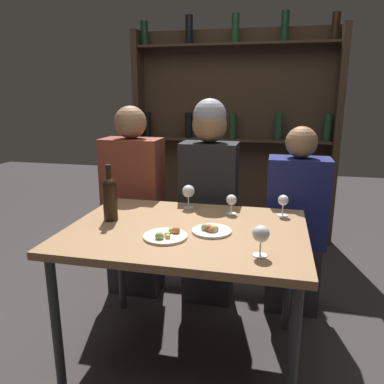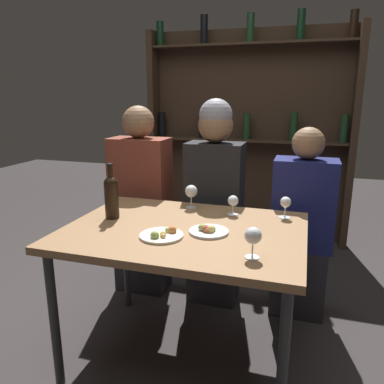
# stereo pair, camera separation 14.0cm
# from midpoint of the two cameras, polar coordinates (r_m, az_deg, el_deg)

# --- Properties ---
(ground_plane) EXTENTS (10.00, 10.00, 0.00)m
(ground_plane) POSITION_cam_midpoint_polar(r_m,az_deg,el_deg) (2.20, 0.92, -23.69)
(ground_plane) COLOR #332D2D
(dining_table) EXTENTS (1.16, 0.86, 0.73)m
(dining_table) POSITION_cam_midpoint_polar(r_m,az_deg,el_deg) (1.86, 1.01, -7.42)
(dining_table) COLOR olive
(dining_table) RESTS_ON ground_plane
(wine_rack_wall) EXTENTS (1.91, 0.21, 2.06)m
(wine_rack_wall) POSITION_cam_midpoint_polar(r_m,az_deg,el_deg) (3.62, 9.59, 9.36)
(wine_rack_wall) COLOR #38281C
(wine_rack_wall) RESTS_ON ground_plane
(wine_bottle) EXTENTS (0.07, 0.07, 0.29)m
(wine_bottle) POSITION_cam_midpoint_polar(r_m,az_deg,el_deg) (1.98, -10.22, -0.45)
(wine_bottle) COLOR black
(wine_bottle) RESTS_ON dining_table
(wine_glass_0) EXTENTS (0.07, 0.07, 0.13)m
(wine_glass_0) POSITION_cam_midpoint_polar(r_m,az_deg,el_deg) (2.13, 1.76, -0.00)
(wine_glass_0) COLOR silver
(wine_glass_0) RESTS_ON dining_table
(wine_glass_1) EXTENTS (0.06, 0.06, 0.12)m
(wine_glass_1) POSITION_cam_midpoint_polar(r_m,az_deg,el_deg) (2.04, 16.00, -1.69)
(wine_glass_1) COLOR silver
(wine_glass_1) RESTS_ON dining_table
(wine_glass_2) EXTENTS (0.06, 0.06, 0.11)m
(wine_glass_2) POSITION_cam_midpoint_polar(r_m,az_deg,el_deg) (2.03, 8.24, -1.50)
(wine_glass_2) COLOR silver
(wine_glass_2) RESTS_ON dining_table
(wine_glass_3) EXTENTS (0.07, 0.07, 0.13)m
(wine_glass_3) POSITION_cam_midpoint_polar(r_m,az_deg,el_deg) (1.52, 11.93, -6.70)
(wine_glass_3) COLOR silver
(wine_glass_3) RESTS_ON dining_table
(food_plate_0) EXTENTS (0.20, 0.20, 0.04)m
(food_plate_0) POSITION_cam_midpoint_polar(r_m,az_deg,el_deg) (1.72, -2.24, -6.56)
(food_plate_0) COLOR silver
(food_plate_0) RESTS_ON dining_table
(food_plate_1) EXTENTS (0.19, 0.19, 0.05)m
(food_plate_1) POSITION_cam_midpoint_polar(r_m,az_deg,el_deg) (1.78, 4.76, -5.91)
(food_plate_1) COLOR silver
(food_plate_1) RESTS_ON dining_table
(seated_person_left) EXTENTS (0.39, 0.22, 1.30)m
(seated_person_left) POSITION_cam_midpoint_polar(r_m,az_deg,el_deg) (2.60, -6.21, -2.17)
(seated_person_left) COLOR #26262B
(seated_person_left) RESTS_ON ground_plane
(seated_person_center) EXTENTS (0.36, 0.22, 1.34)m
(seated_person_center) POSITION_cam_midpoint_polar(r_m,az_deg,el_deg) (2.43, 5.16, -1.93)
(seated_person_center) COLOR #26262B
(seated_person_center) RESTS_ON ground_plane
(seated_person_right) EXTENTS (0.37, 0.22, 1.19)m
(seated_person_right) POSITION_cam_midpoint_polar(r_m,az_deg,el_deg) (2.42, 17.96, -5.57)
(seated_person_right) COLOR #26262B
(seated_person_right) RESTS_ON ground_plane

